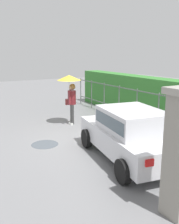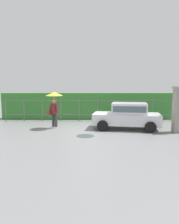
# 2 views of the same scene
# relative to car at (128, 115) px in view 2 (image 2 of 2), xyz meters

# --- Properties ---
(ground_plane) EXTENTS (40.00, 40.00, 0.00)m
(ground_plane) POSITION_rel_car_xyz_m (-2.25, -0.23, -0.80)
(ground_plane) COLOR slate
(car) EXTENTS (3.93, 2.35, 1.48)m
(car) POSITION_rel_car_xyz_m (0.00, 0.00, 0.00)
(car) COLOR silver
(car) RESTS_ON ground
(pedestrian) EXTENTS (0.97, 0.97, 2.09)m
(pedestrian) POSITION_rel_car_xyz_m (-4.14, 0.15, 0.74)
(pedestrian) COLOR #333333
(pedestrian) RESTS_ON ground
(gate_pillar) EXTENTS (0.60, 0.60, 2.42)m
(gate_pillar) POSITION_rel_car_xyz_m (2.50, -0.87, 0.44)
(gate_pillar) COLOR gray
(gate_pillar) RESTS_ON ground
(fence_section) EXTENTS (11.43, 0.05, 1.50)m
(fence_section) POSITION_rel_car_xyz_m (-2.23, 2.65, 0.02)
(fence_section) COLOR #59605B
(fence_section) RESTS_ON ground
(hedge_row) EXTENTS (12.38, 0.90, 1.90)m
(hedge_row) POSITION_rel_car_xyz_m (-2.23, 3.66, 0.15)
(hedge_row) COLOR #387F33
(hedge_row) RESTS_ON ground
(puddle_near) EXTENTS (0.90, 0.90, 0.00)m
(puddle_near) POSITION_rel_car_xyz_m (-2.35, -1.69, -0.80)
(puddle_near) COLOR #4C545B
(puddle_near) RESTS_ON ground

